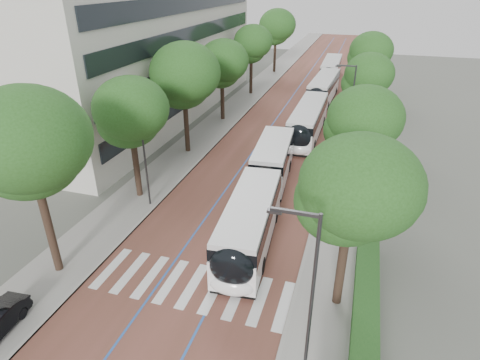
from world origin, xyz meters
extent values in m
plane|color=#51544C|center=(0.00, 0.00, 0.00)|extent=(160.00, 160.00, 0.00)
cube|color=brown|center=(0.00, 40.00, 0.01)|extent=(11.00, 140.00, 0.02)
cube|color=gray|center=(-7.50, 40.00, 0.06)|extent=(4.00, 140.00, 0.12)
cube|color=gray|center=(7.50, 40.00, 0.06)|extent=(4.00, 140.00, 0.12)
cube|color=gray|center=(-5.60, 40.00, 0.06)|extent=(0.20, 140.00, 0.14)
cube|color=gray|center=(5.60, 40.00, 0.06)|extent=(0.20, 140.00, 0.14)
cube|color=silver|center=(-4.80, 1.00, 0.03)|extent=(0.55, 3.60, 0.01)
cube|color=silver|center=(-3.55, 1.00, 0.03)|extent=(0.55, 3.60, 0.01)
cube|color=silver|center=(-2.30, 1.00, 0.03)|extent=(0.55, 3.60, 0.01)
cube|color=silver|center=(-1.05, 1.00, 0.03)|extent=(0.55, 3.60, 0.01)
cube|color=silver|center=(0.20, 1.00, 0.03)|extent=(0.55, 3.60, 0.01)
cube|color=silver|center=(1.45, 1.00, 0.03)|extent=(0.55, 3.60, 0.01)
cube|color=silver|center=(2.70, 1.00, 0.03)|extent=(0.55, 3.60, 0.01)
cube|color=silver|center=(3.95, 1.00, 0.03)|extent=(0.55, 3.60, 0.01)
cube|color=silver|center=(5.20, 1.00, 0.03)|extent=(0.55, 3.60, 0.01)
cube|color=#2252AA|center=(-1.60, 40.00, 0.02)|extent=(0.12, 126.00, 0.01)
cube|color=#2252AA|center=(1.60, 40.00, 0.02)|extent=(0.12, 126.00, 0.01)
cube|color=#B6B3A9|center=(-19.50, 28.00, 7.00)|extent=(18.00, 40.00, 14.00)
cube|color=black|center=(-10.45, 28.00, 3.00)|extent=(0.12, 38.00, 1.60)
cube|color=black|center=(-10.45, 28.00, 6.20)|extent=(0.12, 38.00, 1.60)
cube|color=black|center=(-10.45, 28.00, 9.40)|extent=(0.12, 38.00, 1.60)
cube|color=black|center=(-10.45, 28.00, 12.40)|extent=(0.12, 38.00, 1.60)
cube|color=#174518|center=(9.10, 0.00, 0.52)|extent=(1.20, 14.00, 0.80)
cylinder|color=#2D2E30|center=(6.80, -3.00, 4.12)|extent=(0.14, 0.14, 8.00)
cube|color=#2D2E30|center=(6.00, -3.00, 8.02)|extent=(1.70, 0.12, 0.12)
cube|color=#2D2E30|center=(5.30, -3.00, 7.94)|extent=(0.50, 0.20, 0.10)
cylinder|color=#2D2E30|center=(6.80, 22.00, 4.12)|extent=(0.14, 0.14, 8.00)
cube|color=#2D2E30|center=(6.00, 22.00, 8.02)|extent=(1.70, 0.12, 0.12)
cube|color=#2D2E30|center=(5.30, 22.00, 7.94)|extent=(0.50, 0.20, 0.10)
cylinder|color=#2D2E30|center=(-6.10, 8.00, 4.12)|extent=(0.14, 0.14, 8.00)
cylinder|color=black|center=(-7.50, 0.00, 2.64)|extent=(0.44, 0.44, 5.28)
ellipsoid|color=#214C18|center=(-7.50, 0.00, 7.44)|extent=(5.97, 5.97, 5.08)
cylinder|color=black|center=(-7.50, 9.00, 2.24)|extent=(0.44, 0.44, 4.48)
ellipsoid|color=#214C18|center=(-7.50, 9.00, 6.31)|extent=(5.15, 5.15, 4.38)
cylinder|color=black|center=(-7.50, 18.00, 2.44)|extent=(0.44, 0.44, 4.88)
ellipsoid|color=#214C18|center=(-7.50, 18.00, 6.88)|extent=(6.13, 6.13, 5.21)
cylinder|color=black|center=(-7.50, 28.00, 2.17)|extent=(0.44, 0.44, 4.33)
ellipsoid|color=#214C18|center=(-7.50, 28.00, 6.11)|extent=(5.45, 5.45, 4.63)
cylinder|color=black|center=(-7.50, 40.00, 2.32)|extent=(0.44, 0.44, 4.63)
ellipsoid|color=#214C18|center=(-7.50, 40.00, 6.53)|extent=(5.18, 5.18, 4.40)
cylinder|color=black|center=(-7.50, 55.00, 2.53)|extent=(0.44, 0.44, 5.07)
ellipsoid|color=#214C18|center=(-7.50, 55.00, 7.14)|extent=(6.07, 6.07, 5.16)
cylinder|color=black|center=(7.70, 2.00, 2.24)|extent=(0.44, 0.44, 4.47)
ellipsoid|color=#214C18|center=(7.70, 2.00, 6.30)|extent=(5.32, 5.32, 4.52)
cylinder|color=black|center=(7.70, 14.00, 1.98)|extent=(0.44, 0.44, 3.95)
ellipsoid|color=#214C18|center=(7.70, 14.00, 5.57)|extent=(5.25, 5.25, 4.47)
cylinder|color=black|center=(7.70, 28.00, 2.02)|extent=(0.44, 0.44, 4.03)
ellipsoid|color=#214C18|center=(7.70, 28.00, 5.69)|extent=(4.84, 4.84, 4.11)
cylinder|color=black|center=(7.70, 44.00, 1.95)|extent=(0.44, 0.44, 3.89)
ellipsoid|color=#214C18|center=(7.70, 44.00, 5.48)|extent=(5.73, 5.73, 4.87)
cylinder|color=black|center=(1.76, 10.43, 1.77)|extent=(2.36, 1.08, 2.30)
cube|color=white|center=(2.16, 5.32, 1.26)|extent=(3.23, 9.53, 1.82)
cube|color=black|center=(2.16, 5.32, 2.40)|extent=(3.25, 9.34, 0.97)
cube|color=#BDBDBF|center=(2.16, 5.32, 3.04)|extent=(3.16, 9.34, 0.31)
cube|color=black|center=(2.16, 5.32, 0.17)|extent=(3.15, 9.15, 0.35)
cube|color=white|center=(1.42, 14.74, 1.26)|extent=(3.10, 7.91, 1.82)
cube|color=black|center=(1.42, 14.74, 2.40)|extent=(3.13, 7.76, 0.97)
cube|color=#BDBDBF|center=(1.42, 14.74, 3.04)|extent=(3.04, 7.75, 0.31)
cube|color=black|center=(1.42, 14.74, 0.17)|extent=(3.03, 7.60, 0.35)
ellipsoid|color=black|center=(2.52, 0.80, 2.00)|extent=(2.43, 1.28, 2.28)
ellipsoid|color=white|center=(2.52, 0.75, 0.86)|extent=(2.42, 1.18, 1.14)
cylinder|color=black|center=(1.21, 2.96, 0.50)|extent=(0.38, 1.02, 1.00)
cylinder|color=black|center=(3.47, 3.13, 0.50)|extent=(0.38, 1.02, 1.00)
cylinder|color=black|center=(0.16, 16.32, 0.50)|extent=(0.38, 1.02, 1.00)
cylinder|color=black|center=(2.41, 16.49, 0.50)|extent=(0.38, 1.02, 1.00)
cylinder|color=black|center=(0.79, 8.30, 0.50)|extent=(0.38, 1.02, 1.00)
cylinder|color=black|center=(3.05, 8.48, 0.50)|extent=(0.38, 1.02, 1.00)
cube|color=white|center=(2.66, 25.58, 1.26)|extent=(2.55, 12.01, 1.82)
cube|color=black|center=(2.66, 25.58, 2.40)|extent=(2.59, 11.77, 0.97)
cube|color=#BDBDBF|center=(2.66, 25.58, 3.04)|extent=(2.50, 11.77, 0.31)
cube|color=black|center=(2.66, 25.58, 0.17)|extent=(2.50, 11.53, 0.35)
ellipsoid|color=black|center=(2.63, 19.73, 2.00)|extent=(2.35, 1.11, 2.28)
ellipsoid|color=white|center=(2.63, 19.68, 0.86)|extent=(2.35, 1.01, 1.14)
cylinder|color=black|center=(1.51, 21.99, 0.50)|extent=(0.30, 1.00, 1.00)
cylinder|color=black|center=(3.77, 21.98, 0.50)|extent=(0.30, 1.00, 1.00)
cylinder|color=black|center=(1.54, 29.39, 0.50)|extent=(0.30, 1.00, 1.00)
cylinder|color=black|center=(3.80, 29.38, 0.50)|extent=(0.30, 1.00, 1.00)
cube|color=white|center=(2.66, 39.29, 1.26)|extent=(3.01, 12.10, 1.82)
cube|color=black|center=(2.66, 39.29, 2.40)|extent=(3.04, 11.86, 0.97)
cube|color=#BDBDBF|center=(2.66, 39.29, 3.04)|extent=(2.95, 11.85, 0.31)
cube|color=black|center=(2.66, 39.29, 0.17)|extent=(2.94, 11.61, 0.35)
ellipsoid|color=black|center=(2.41, 33.45, 2.00)|extent=(2.39, 1.20, 2.28)
ellipsoid|color=white|center=(2.41, 33.40, 0.86)|extent=(2.39, 1.10, 1.14)
cylinder|color=black|center=(1.38, 35.74, 0.50)|extent=(0.34, 1.01, 1.00)
cylinder|color=black|center=(3.63, 35.65, 0.50)|extent=(0.34, 1.01, 1.00)
cylinder|color=black|center=(1.69, 43.14, 0.50)|extent=(0.34, 1.01, 1.00)
cylinder|color=black|center=(3.95, 43.04, 0.50)|extent=(0.34, 1.01, 1.00)
cube|color=white|center=(2.40, 51.86, 1.26)|extent=(2.71, 12.04, 1.82)
cube|color=black|center=(2.40, 51.86, 2.40)|extent=(2.74, 11.80, 0.97)
cube|color=#BDBDBF|center=(2.40, 51.86, 3.04)|extent=(2.65, 11.80, 0.31)
cube|color=black|center=(2.40, 51.86, 0.17)|extent=(2.65, 11.56, 0.35)
ellipsoid|color=black|center=(2.50, 46.01, 2.00)|extent=(2.37, 1.14, 2.28)
ellipsoid|color=white|center=(2.50, 45.96, 0.86)|extent=(2.37, 1.04, 1.14)
cylinder|color=black|center=(1.33, 48.24, 0.50)|extent=(0.32, 1.00, 1.00)
cylinder|color=black|center=(3.59, 48.27, 0.50)|extent=(0.32, 1.00, 1.00)
cylinder|color=black|center=(1.20, 55.64, 0.50)|extent=(0.32, 1.00, 1.00)
cylinder|color=black|center=(3.46, 55.67, 0.50)|extent=(0.32, 1.00, 1.00)
camera|label=1|loc=(7.52, -14.12, 14.84)|focal=30.00mm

